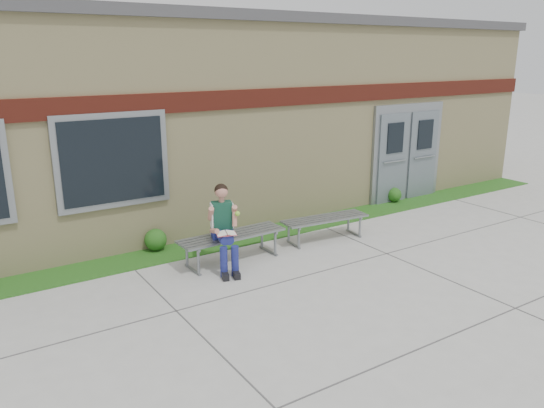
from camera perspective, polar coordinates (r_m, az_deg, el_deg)
ground at (r=8.67m, az=9.84°, el=-7.60°), size 80.00×80.00×0.00m
grass_strip at (r=10.58m, az=0.30°, el=-2.93°), size 16.00×0.80×0.02m
school_building at (r=13.05m, az=-7.99°, el=9.93°), size 16.20×6.22×4.20m
bench_left at (r=9.00m, az=-4.32°, el=-3.93°), size 1.89×0.59×0.49m
bench_right at (r=10.07m, az=5.71°, el=-2.01°), size 1.74×0.63×0.44m
girl at (r=8.60m, az=-5.19°, el=-2.35°), size 0.56×0.88×1.40m
shrub_mid at (r=9.71m, az=-12.41°, el=-3.77°), size 0.39×0.39×0.39m
shrub_east at (r=12.91m, az=13.01°, el=0.98°), size 0.34×0.34×0.34m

